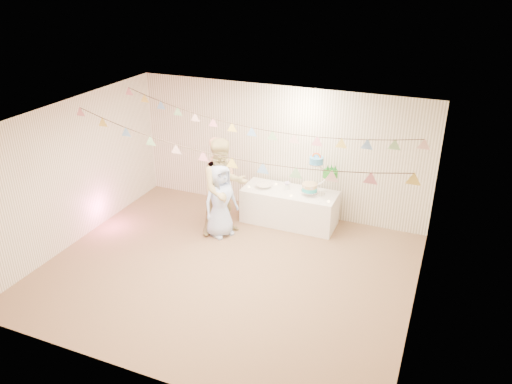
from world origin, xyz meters
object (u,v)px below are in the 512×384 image
at_px(person_adult_a, 221,183).
at_px(person_adult_b, 224,187).
at_px(cake_stand, 319,172).
at_px(table, 289,207).
at_px(person_child, 220,200).

xyz_separation_m(person_adult_a, person_adult_b, (0.19, -0.25, 0.04)).
relative_size(cake_stand, person_adult_a, 0.44).
relative_size(table, cake_stand, 2.32).
bearing_deg(person_child, person_adult_b, 12.82).
bearing_deg(table, person_adult_b, -140.42).
xyz_separation_m(table, cake_stand, (0.55, 0.05, 0.80)).
height_order(cake_stand, person_adult_b, person_adult_b).
height_order(table, person_adult_a, person_adult_a).
distance_m(person_adult_a, person_child, 0.43).
distance_m(cake_stand, person_adult_b, 1.80).
distance_m(person_adult_a, person_adult_b, 0.32).
bearing_deg(person_adult_a, person_child, -145.59).
xyz_separation_m(person_adult_b, person_child, (-0.03, -0.11, -0.22)).
bearing_deg(person_adult_a, cake_stand, -59.08).
relative_size(table, person_adult_b, 0.98).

